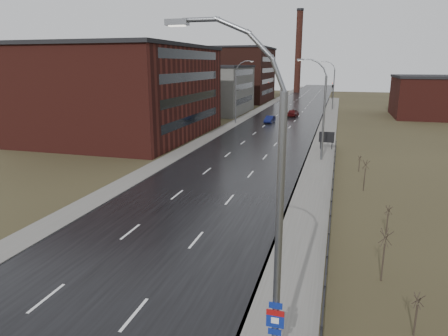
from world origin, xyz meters
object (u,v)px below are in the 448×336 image
Objects in this scene: streetlight_main at (269,218)px; billboard at (327,138)px; car_far at (293,113)px; car_near at (270,120)px.

streetlight_main reaches higher than billboard.
billboard is 0.52× the size of car_far.
billboard is 0.61× the size of car_near.
car_near is 10.87m from car_far.
car_near is (-11.08, 22.23, -0.99)m from billboard.
streetlight_main is at bearing -90.90° from billboard.
car_near is at bearing 116.48° from billboard.
billboard is 33.60m from car_far.
streetlight_main is 63.43m from car_near.
streetlight_main is at bearing 101.82° from car_far.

